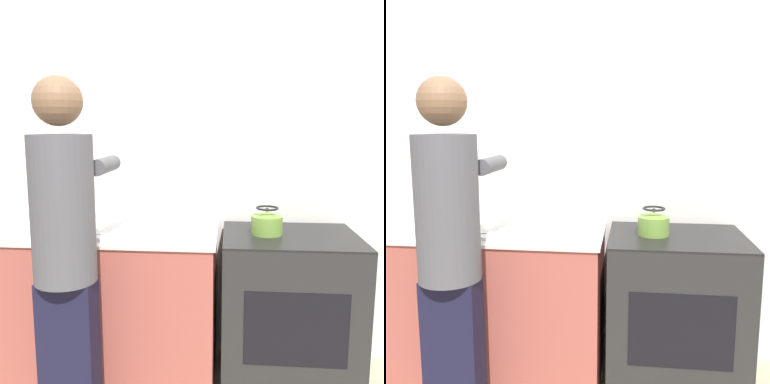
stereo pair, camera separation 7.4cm
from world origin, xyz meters
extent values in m
cube|color=silver|center=(0.00, 0.68, 1.30)|extent=(8.00, 0.05, 2.60)
cube|color=#9E4C42|center=(-0.40, 0.31, 0.45)|extent=(1.46, 0.62, 0.89)
cube|color=beige|center=(-0.40, 0.31, 0.90)|extent=(1.48, 0.64, 0.02)
cube|color=black|center=(0.75, 0.31, 0.45)|extent=(0.75, 0.61, 0.90)
cube|color=black|center=(0.75, 0.31, 0.90)|extent=(0.75, 0.61, 0.01)
cube|color=black|center=(0.75, 0.00, 0.49)|extent=(0.53, 0.01, 0.40)
cube|color=black|center=(-0.34, -0.23, 0.40)|extent=(0.26, 0.16, 0.81)
cylinder|color=#4C4C51|center=(-0.34, -0.23, 1.14)|extent=(0.29, 0.29, 0.67)
sphere|color=brown|center=(-0.34, -0.23, 1.62)|extent=(0.22, 0.22, 0.22)
cylinder|color=#4C4C51|center=(-0.47, 0.05, 1.32)|extent=(0.08, 0.30, 0.08)
cylinder|color=#4C4C51|center=(-0.22, 0.05, 1.32)|extent=(0.08, 0.30, 0.08)
cube|color=silver|center=(-0.36, 0.18, 0.92)|extent=(0.28, 0.20, 0.02)
cube|color=silver|center=(-0.35, 0.16, 0.93)|extent=(0.15, 0.05, 0.01)
cube|color=black|center=(-0.47, 0.14, 0.93)|extent=(0.09, 0.04, 0.01)
cylinder|color=olive|center=(0.62, 0.31, 0.96)|extent=(0.18, 0.18, 0.10)
cone|color=olive|center=(0.62, 0.31, 1.03)|extent=(0.14, 0.14, 0.03)
sphere|color=black|center=(0.62, 0.31, 1.05)|extent=(0.02, 0.02, 0.02)
torus|color=black|center=(0.62, 0.31, 1.06)|extent=(0.13, 0.13, 0.01)
cylinder|color=#4C4C51|center=(-0.64, 0.49, 1.00)|extent=(0.14, 0.14, 0.18)
cylinder|color=#28231E|center=(-0.64, 0.49, 1.09)|extent=(0.15, 0.15, 0.01)
camera|label=1|loc=(0.40, -2.06, 1.52)|focal=40.00mm
camera|label=2|loc=(0.48, -2.05, 1.52)|focal=40.00mm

